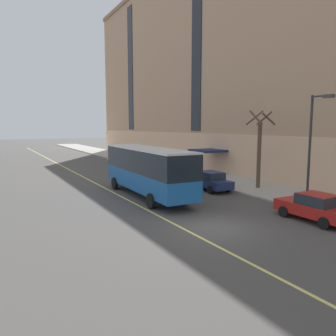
% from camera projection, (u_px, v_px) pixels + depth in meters
% --- Properties ---
extents(ground_plane, '(260.00, 260.00, 0.00)m').
position_uv_depth(ground_plane, '(213.00, 227.00, 17.23)').
color(ground_plane, '#4C4947').
extents(sidewalk, '(5.73, 160.00, 0.15)m').
position_uv_depth(sidewalk, '(295.00, 196.00, 24.58)').
color(sidewalk, '#ADA89E').
rests_on(sidewalk, ground).
extents(city_bus, '(2.99, 11.50, 3.69)m').
position_uv_depth(city_bus, '(147.00, 169.00, 24.39)').
color(city_bus, '#19569E').
rests_on(city_bus, ground).
extents(parked_car_navy_0, '(2.02, 4.55, 1.56)m').
position_uv_depth(parked_car_navy_0, '(210.00, 181.00, 27.14)').
color(parked_car_navy_0, navy).
rests_on(parked_car_navy_0, ground).
extents(parked_car_red_1, '(2.08, 4.67, 1.56)m').
position_uv_depth(parked_car_red_1, '(147.00, 165.00, 37.67)').
color(parked_car_red_1, '#B21E19').
rests_on(parked_car_red_1, ground).
extents(parked_car_red_3, '(2.03, 4.27, 1.56)m').
position_uv_depth(parked_car_red_3, '(315.00, 207.00, 18.29)').
color(parked_car_red_3, '#B21E19').
rests_on(parked_car_red_3, ground).
extents(parked_car_champagne_5, '(1.99, 4.47, 1.56)m').
position_uv_depth(parked_car_champagne_5, '(119.00, 158.00, 45.67)').
color(parked_car_champagne_5, '#BCAD89').
rests_on(parked_car_champagne_5, ground).
extents(street_tree_far_uptown, '(1.77, 2.01, 6.45)m').
position_uv_depth(street_tree_far_uptown, '(259.00, 148.00, 27.10)').
color(street_tree_far_uptown, brown).
rests_on(street_tree_far_uptown, sidewalk).
extents(street_lamp, '(0.36, 1.48, 7.03)m').
position_uv_depth(street_lamp, '(313.00, 140.00, 20.31)').
color(street_lamp, '#2D2D30').
rests_on(street_lamp, sidewalk).
extents(lane_centerline, '(0.16, 140.00, 0.01)m').
position_uv_depth(lane_centerline, '(161.00, 217.00, 19.10)').
color(lane_centerline, '#E0D66B').
rests_on(lane_centerline, ground).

